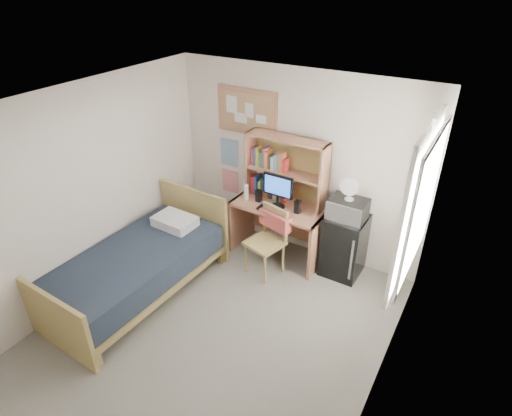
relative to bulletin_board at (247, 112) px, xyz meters
The scene contains 26 objects.
floor 2.95m from the bulletin_board, 69.48° to the right, with size 3.60×4.20×0.02m, color gray.
ceiling 2.33m from the bulletin_board, 69.48° to the right, with size 3.60×4.20×0.02m, color white.
wall_back 1.00m from the bulletin_board, ahead, with size 3.60×0.04×2.60m, color white.
wall_front 4.30m from the bulletin_board, 79.44° to the right, with size 3.60×0.04×2.60m, color white.
wall_left 2.40m from the bulletin_board, 116.08° to the right, with size 0.04×4.20×2.60m, color white.
wall_right 3.37m from the bulletin_board, 38.93° to the right, with size 0.04×4.20×2.60m, color white.
window_unit 2.70m from the bulletin_board, 19.26° to the right, with size 0.10×1.40×1.70m, color white.
curtain_left 2.83m from the bulletin_board, 27.19° to the right, with size 0.04×0.55×1.70m, color white.
curtain_right 2.57m from the bulletin_board, 10.96° to the right, with size 0.04×0.55×1.70m, color white.
bulletin_board is the anchor object (origin of this frame).
poster_wave 0.74m from the bulletin_board, behind, with size 0.30×0.01×0.42m, color #2866A0.
poster_japan 1.18m from the bulletin_board, behind, with size 0.28×0.01×0.36m, color red.
desk 1.70m from the bulletin_board, 24.86° to the right, with size 1.30×0.65×0.81m, color tan.
desk_chair 1.81m from the bulletin_board, 47.16° to the right, with size 0.48×0.48×0.96m, color tan.
mini_fridge 2.24m from the bulletin_board, ahead, with size 0.51×0.51×0.86m, color black.
bed 2.58m from the bulletin_board, 102.68° to the right, with size 1.11×2.23×0.61m, color #1B2431.
hutch 0.98m from the bulletin_board, 14.06° to the right, with size 1.14×0.29×0.93m, color tan.
monitor 1.19m from the bulletin_board, 28.77° to the right, with size 0.43×0.03×0.46m, color black.
keyboard 1.41m from the bulletin_board, 36.90° to the right, with size 0.43×0.14×0.02m, color black.
speaker_left 1.16m from the bulletin_board, 43.04° to the right, with size 0.07×0.07×0.17m, color black.
speaker_right 1.49m from the bulletin_board, 21.48° to the right, with size 0.07×0.07×0.18m, color black.
water_bottle 1.10m from the bulletin_board, 61.41° to the right, with size 0.07×0.07×0.22m, color white.
hoodie 1.54m from the bulletin_board, 37.44° to the right, with size 0.47×0.14×0.22m, color #CF544F.
microwave 1.91m from the bulletin_board, ahead, with size 0.46×0.35×0.27m, color #B4B4B9.
desk_fan 1.79m from the bulletin_board, ahead, with size 0.23×0.23×0.28m, color white.
pillow 1.79m from the bulletin_board, 108.47° to the right, with size 0.55×0.38×0.13m, color white.
Camera 1 is at (2.22, -2.80, 3.70)m, focal length 30.00 mm.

